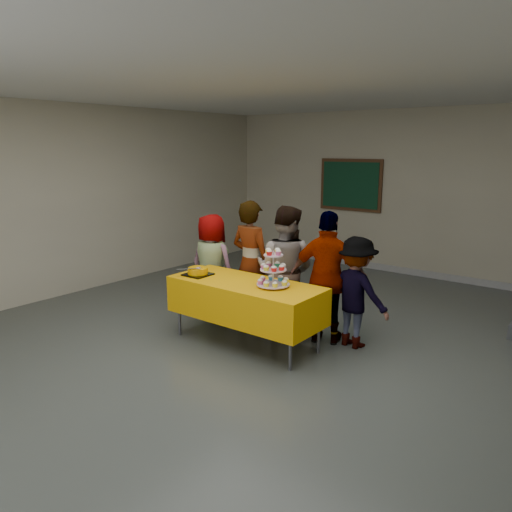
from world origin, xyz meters
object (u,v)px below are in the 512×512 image
at_px(schoolchild_d, 328,278).
at_px(schoolchild_a, 212,265).
at_px(noticeboard, 350,185).
at_px(bake_table, 246,299).
at_px(schoolchild_c, 285,270).
at_px(schoolchild_b, 251,263).
at_px(cupcake_stand, 273,272).
at_px(bear_cake, 198,271).
at_px(schoolchild_e, 356,292).

bearing_deg(schoolchild_d, schoolchild_a, -15.43).
relative_size(schoolchild_d, noticeboard, 1.23).
xyz_separation_m(bake_table, schoolchild_c, (0.12, 0.65, 0.26)).
bearing_deg(bake_table, schoolchild_a, 151.91).
distance_m(schoolchild_b, noticeboard, 3.94).
xyz_separation_m(cupcake_stand, schoolchild_b, (-0.78, 0.58, -0.11)).
bearing_deg(schoolchild_a, bake_table, 146.14).
relative_size(schoolchild_b, noticeboard, 1.28).
bearing_deg(schoolchild_b, schoolchild_a, 5.53).
distance_m(cupcake_stand, bear_cake, 1.06).
height_order(schoolchild_c, noticeboard, noticeboard).
xyz_separation_m(cupcake_stand, schoolchild_c, (-0.26, 0.61, -0.13)).
height_order(bake_table, schoolchild_d, schoolchild_d).
xyz_separation_m(cupcake_stand, schoolchild_d, (0.36, 0.61, -0.14)).
height_order(schoolchild_a, noticeboard, noticeboard).
xyz_separation_m(cupcake_stand, schoolchild_e, (0.68, 0.72, -0.28)).
distance_m(cupcake_stand, schoolchild_a, 1.56).
bearing_deg(bear_cake, schoolchild_b, 69.89).
height_order(cupcake_stand, noticeboard, noticeboard).
xyz_separation_m(cupcake_stand, bear_cake, (-1.05, -0.15, -0.11)).
bearing_deg(schoolchild_e, schoolchild_a, 12.83).
bearing_deg(bear_cake, schoolchild_a, 120.37).
bearing_deg(schoolchild_e, bear_cake, 34.65).
bearing_deg(schoolchild_d, schoolchild_b, -16.08).
distance_m(cupcake_stand, schoolchild_c, 0.67).
bearing_deg(schoolchild_b, bake_table, 125.42).
height_order(schoolchild_d, schoolchild_e, schoolchild_d).
distance_m(bear_cake, schoolchild_e, 1.94).
bearing_deg(schoolchild_c, bake_table, 67.26).
bearing_deg(schoolchild_e, bake_table, 43.51).
xyz_separation_m(bake_table, schoolchild_b, (-0.40, 0.61, 0.27)).
xyz_separation_m(schoolchild_b, schoolchild_d, (1.14, 0.03, -0.03)).
distance_m(schoolchild_d, schoolchild_e, 0.36).
bearing_deg(schoolchild_b, schoolchild_e, -172.54).
bearing_deg(schoolchild_a, cupcake_stand, 153.93).
height_order(schoolchild_d, noticeboard, noticeboard).
height_order(cupcake_stand, schoolchild_d, schoolchild_d).
height_order(bake_table, schoolchild_e, schoolchild_e).
bearing_deg(cupcake_stand, schoolchild_b, 143.50).
xyz_separation_m(schoolchild_d, noticeboard, (-1.70, 3.79, 0.80)).
distance_m(bear_cake, schoolchild_d, 1.60).
bearing_deg(cupcake_stand, schoolchild_a, 159.70).
xyz_separation_m(schoolchild_c, schoolchild_d, (0.62, 0.00, -0.01)).
xyz_separation_m(bake_table, noticeboard, (-0.96, 4.43, 1.04)).
bearing_deg(cupcake_stand, bake_table, -174.31).
relative_size(schoolchild_a, schoolchild_e, 1.08).
xyz_separation_m(bake_table, bear_cake, (-0.67, -0.11, 0.27)).
bearing_deg(bake_table, schoolchild_b, 123.40).
bearing_deg(cupcake_stand, noticeboard, 106.94).
relative_size(schoolchild_c, schoolchild_d, 1.01).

